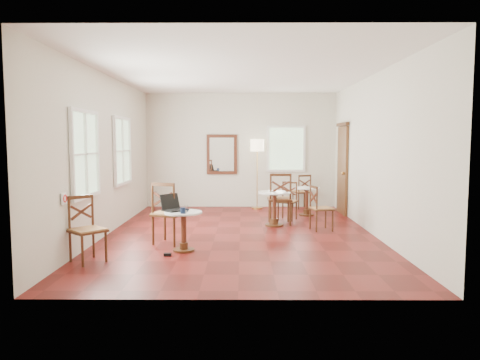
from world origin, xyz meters
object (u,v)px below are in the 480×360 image
Objects in this scene: chair_near_a at (168,213)px; chair_near_b at (87,229)px; mouse at (181,211)px; cafe_table_near at (183,227)px; water_glass at (186,208)px; power_adapter at (168,255)px; floor_lamp at (257,150)px; chair_mid_b at (320,208)px; laptop at (173,206)px; navy_mug at (183,210)px; chair_back_a at (302,191)px; cafe_table_back at (307,198)px; chair_back_b at (288,201)px; chair_mid_a at (280,199)px; cafe_table_mid at (274,205)px.

chair_near_b is at bearing 68.21° from chair_near_a.
mouse is at bearing -21.93° from chair_near_b.
cafe_table_near is 0.60× the size of chair_near_a.
chair_near_b is at bearing -154.49° from water_glass.
chair_near_b reaches higher than cafe_table_near.
floor_lamp is at bearing 72.30° from power_adapter.
laptop is (-2.66, -1.54, 0.26)m from chair_mid_b.
cafe_table_near is at bearing 97.32° from navy_mug.
cafe_table_back is at bearing 68.10° from chair_back_a.
chair_near_a is at bearing -110.77° from chair_back_b.
chair_back_a is 5.12m from water_glass.
cafe_table_back is 4.59m from power_adapter.
cafe_table_back is 4.17m from water_glass.
chair_mid_b is 3.36m from power_adapter.
cafe_table_back is 4.02m from chair_near_a.
chair_mid_b is 3.08m from laptop.
floor_lamp reaches higher than cafe_table_near.
chair_mid_a is at bearing -89.52° from chair_back_b.
chair_mid_a is (2.05, 1.81, 0.01)m from chair_near_a.
chair_mid_a is at bearing 53.27° from cafe_table_near.
floor_lamp is at bearing -79.16° from chair_mid_a.
cafe_table_mid reaches higher than cafe_table_back.
cafe_table_near is 0.26m from mouse.
chair_near_a is at bearing 121.00° from mouse.
chair_back_b is at bearing -0.34° from chair_near_b.
floor_lamp is 5.24m from power_adapter.
floor_lamp is at bearing 75.49° from mouse.
mouse is (1.29, 0.60, 0.18)m from chair_near_b.
laptop reaches higher than cafe_table_back.
chair_back_a reaches higher than mouse.
chair_near_a is 4.90m from chair_back_a.
mouse reaches higher than cafe_table_near.
cafe_table_back is at bearing -123.33° from chair_mid_a.
chair_back_a is (2.49, 4.52, 0.05)m from cafe_table_near.
laptop reaches higher than cafe_table_mid.
chair_near_a is at bearing -112.53° from floor_lamp.
chair_near_b is at bearing 166.08° from laptop.
cafe_table_back is 0.75× the size of chair_mid_b.
cafe_table_mid is 1.55m from cafe_table_back.
laptop is at bearing -128.83° from cafe_table_back.
power_adapter is at bearing -107.70° from floor_lamp.
power_adapter is (-2.16, -3.15, -0.40)m from chair_back_b.
laptop is (-2.68, -4.38, 0.26)m from chair_back_a.
chair_mid_a is 0.61× the size of floor_lamp.
water_glass is (-1.68, -2.30, 0.14)m from chair_mid_a.
cafe_table_mid is 7.15× the size of mouse.
cafe_table_mid is at bearing 53.48° from water_glass.
chair_back_a is at bearing 2.34° from floor_lamp.
chair_near_a is 0.97m from power_adapter.
floor_lamp reaches higher than chair_back_a.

